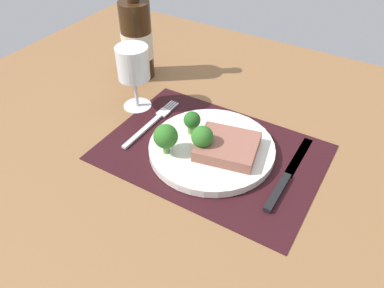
{
  "coord_description": "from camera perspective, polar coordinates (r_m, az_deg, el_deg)",
  "views": [
    {
      "loc": [
        26.37,
        -51.44,
        50.97
      ],
      "look_at": [
        -3.56,
        -1.69,
        1.9
      ],
      "focal_mm": 35.77,
      "sensor_mm": 36.0,
      "label": 1
    }
  ],
  "objects": [
    {
      "name": "wine_glass",
      "position": [
        0.86,
        -8.75,
        11.31
      ],
      "size": [
        7.12,
        7.12,
        14.84
      ],
      "color": "silver",
      "rests_on": "ground_plane"
    },
    {
      "name": "knife",
      "position": [
        0.73,
        13.88,
        -4.79
      ],
      "size": [
        1.8,
        23.0,
        0.8
      ],
      "rotation": [
        0.0,
        0.0,
        0.02
      ],
      "color": "black",
      "rests_on": "placemat"
    },
    {
      "name": "placemat",
      "position": [
        0.77,
        2.92,
        -1.18
      ],
      "size": [
        42.93,
        30.36,
        0.3
      ],
      "primitive_type": "cube",
      "color": "black",
      "rests_on": "ground_plane"
    },
    {
      "name": "broccoli_near_fork",
      "position": [
        0.72,
        1.54,
        0.97
      ],
      "size": [
        4.27,
        4.27,
        5.83
      ],
      "color": "#6B994C",
      "rests_on": "plate"
    },
    {
      "name": "plate",
      "position": [
        0.76,
        2.94,
        -0.65
      ],
      "size": [
        25.08,
        25.08,
        1.6
      ],
      "primitive_type": "cylinder",
      "color": "silver",
      "rests_on": "placemat"
    },
    {
      "name": "ground_plane",
      "position": [
        0.78,
        2.88,
        -2.09
      ],
      "size": [
        140.0,
        110.0,
        3.0
      ],
      "primitive_type": "cube",
      "color": "brown"
    },
    {
      "name": "broccoli_back_left",
      "position": [
        0.72,
        -3.94,
        1.11
      ],
      "size": [
        4.7,
        4.7,
        6.25
      ],
      "color": "#5B8942",
      "rests_on": "plate"
    },
    {
      "name": "wine_bottle",
      "position": [
        0.98,
        -8.22,
        15.17
      ],
      "size": [
        7.71,
        7.71,
        27.27
      ],
      "color": "#331E0F",
      "rests_on": "ground_plane"
    },
    {
      "name": "fork",
      "position": [
        0.84,
        -5.98,
        3.21
      ],
      "size": [
        2.4,
        19.2,
        0.5
      ],
      "rotation": [
        0.0,
        0.0,
        -0.04
      ],
      "color": "silver",
      "rests_on": "placemat"
    },
    {
      "name": "broccoli_center",
      "position": [
        0.77,
        0.0,
        3.46
      ],
      "size": [
        3.48,
        3.48,
        4.85
      ],
      "color": "#5B8942",
      "rests_on": "plate"
    },
    {
      "name": "steak",
      "position": [
        0.74,
        5.2,
        -0.49
      ],
      "size": [
        13.25,
        12.36,
        2.32
      ],
      "primitive_type": "cube",
      "rotation": [
        0.0,
        0.0,
        0.21
      ],
      "color": "#8C5647",
      "rests_on": "plate"
    }
  ]
}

